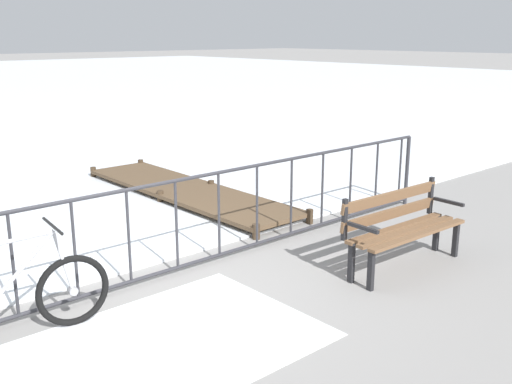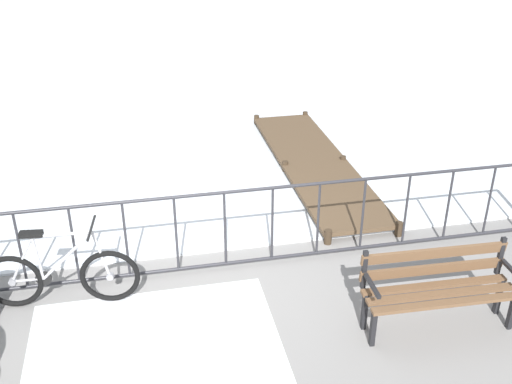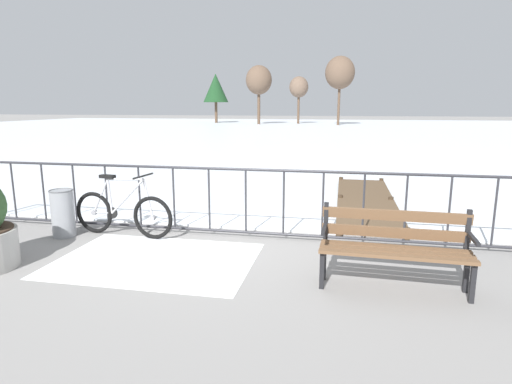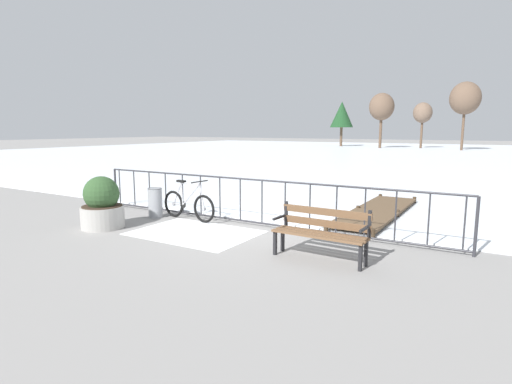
{
  "view_description": "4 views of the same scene",
  "coord_description": "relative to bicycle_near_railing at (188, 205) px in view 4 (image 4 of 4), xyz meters",
  "views": [
    {
      "loc": [
        -3.07,
        -5.09,
        2.53
      ],
      "look_at": [
        1.17,
        -0.29,
        0.83
      ],
      "focal_mm": 41.65,
      "sensor_mm": 36.0,
      "label": 1
    },
    {
      "loc": [
        -0.61,
        -6.03,
        4.16
      ],
      "look_at": [
        0.73,
        0.32,
        0.85
      ],
      "focal_mm": 41.86,
      "sensor_mm": 36.0,
      "label": 2
    },
    {
      "loc": [
        1.68,
        -6.13,
        1.98
      ],
      "look_at": [
        0.42,
        0.15,
        0.68
      ],
      "focal_mm": 29.95,
      "sensor_mm": 36.0,
      "label": 3
    },
    {
      "loc": [
        4.77,
        -7.7,
        2.17
      ],
      "look_at": [
        -0.01,
        0.24,
        0.73
      ],
      "focal_mm": 28.62,
      "sensor_mm": 36.0,
      "label": 4
    }
  ],
  "objects": [
    {
      "name": "ground_plane",
      "position": [
        1.59,
        0.3,
        -0.37
      ],
      "size": [
        160.0,
        160.0,
        0.0
      ],
      "primitive_type": "plane",
      "color": "gray"
    },
    {
      "name": "frozen_pond",
      "position": [
        1.59,
        28.7,
        -0.35
      ],
      "size": [
        80.0,
        56.0,
        0.03
      ],
      "primitive_type": "cube",
      "color": "silver",
      "rests_on": "ground"
    },
    {
      "name": "snow_patch",
      "position": [
        0.94,
        -0.9,
        -0.36
      ],
      "size": [
        2.55,
        1.82,
        0.01
      ],
      "primitive_type": "cube",
      "color": "white",
      "rests_on": "ground"
    },
    {
      "name": "railing_fence",
      "position": [
        1.59,
        0.3,
        0.19
      ],
      "size": [
        9.06,
        0.06,
        1.07
      ],
      "color": "#2D2D33",
      "rests_on": "ground"
    },
    {
      "name": "bicycle_near_railing",
      "position": [
        0.0,
        0.0,
        0.0
      ],
      "size": [
        1.71,
        0.52,
        0.97
      ],
      "color": "black",
      "rests_on": "ground"
    },
    {
      "name": "park_bench",
      "position": [
        3.88,
        -1.15,
        0.14
      ],
      "size": [
        1.62,
        0.54,
        0.89
      ],
      "color": "brown",
      "rests_on": "ground"
    },
    {
      "name": "planter_with_shrub",
      "position": [
        -1.09,
        -1.6,
        0.15
      ],
      "size": [
        0.93,
        0.93,
        1.15
      ],
      "color": "#9E9B96",
      "rests_on": "ground"
    },
    {
      "name": "trash_bin",
      "position": [
        -0.88,
        -0.2,
        0.0
      ],
      "size": [
        0.35,
        0.35,
        0.73
      ],
      "color": "gray",
      "rests_on": "ground"
    },
    {
      "name": "wooden_dock",
      "position": [
        3.78,
        2.84,
        -0.25
      ],
      "size": [
        1.1,
        4.58,
        0.2
      ],
      "color": "brown",
      "rests_on": "ground"
    },
    {
      "name": "tree_far_west",
      "position": [
        -11.16,
        42.43,
        3.56
      ],
      "size": [
        2.86,
        2.86,
        5.55
      ],
      "color": "brown",
      "rests_on": "ground"
    },
    {
      "name": "tree_west_mid",
      "position": [
        -5.6,
        39.73,
        4.23
      ],
      "size": [
        2.75,
        2.75,
        6.15
      ],
      "color": "brown",
      "rests_on": "ground"
    },
    {
      "name": "tree_centre",
      "position": [
        -1.57,
        41.77,
        3.55
      ],
      "size": [
        2.05,
        2.05,
        5.09
      ],
      "color": "brown",
      "rests_on": "ground"
    },
    {
      "name": "tree_east_mid",
      "position": [
        2.79,
        38.93,
        4.81
      ],
      "size": [
        2.93,
        2.93,
        6.82
      ],
      "color": "brown",
      "rests_on": "ground"
    }
  ]
}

